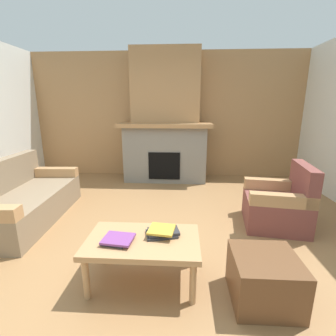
# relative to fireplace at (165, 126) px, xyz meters

# --- Properties ---
(ground) EXTENTS (9.00, 9.00, 0.00)m
(ground) POSITION_rel_fireplace_xyz_m (0.00, -2.62, -1.16)
(ground) COLOR olive
(wall_back_wood_panel) EXTENTS (6.00, 0.12, 2.70)m
(wall_back_wood_panel) POSITION_rel_fireplace_xyz_m (0.00, 0.38, 0.19)
(wall_back_wood_panel) COLOR #A87A4C
(wall_back_wood_panel) RESTS_ON ground
(fireplace) EXTENTS (1.90, 0.82, 2.70)m
(fireplace) POSITION_rel_fireplace_xyz_m (0.00, 0.00, 0.00)
(fireplace) COLOR gray
(fireplace) RESTS_ON ground
(couch) EXTENTS (0.93, 1.84, 0.85)m
(couch) POSITION_rel_fireplace_xyz_m (-1.86, -2.14, -0.88)
(couch) COLOR #847056
(couch) RESTS_ON ground
(armchair) EXTENTS (0.86, 0.86, 0.85)m
(armchair) POSITION_rel_fireplace_xyz_m (1.66, -2.09, -0.87)
(armchair) COLOR brown
(armchair) RESTS_ON ground
(coffee_table) EXTENTS (1.00, 0.60, 0.43)m
(coffee_table) POSITION_rel_fireplace_xyz_m (0.02, -3.27, -0.79)
(coffee_table) COLOR tan
(coffee_table) RESTS_ON ground
(ottoman) EXTENTS (0.52, 0.52, 0.40)m
(ottoman) POSITION_rel_fireplace_xyz_m (1.05, -3.44, -0.96)
(ottoman) COLOR brown
(ottoman) RESTS_ON ground
(book_stack_near_edge) EXTENTS (0.28, 0.25, 0.04)m
(book_stack_near_edge) POSITION_rel_fireplace_xyz_m (-0.19, -3.34, -0.71)
(book_stack_near_edge) COLOR #2D2D33
(book_stack_near_edge) RESTS_ON coffee_table
(book_stack_center) EXTENTS (0.33, 0.25, 0.07)m
(book_stack_center) POSITION_rel_fireplace_xyz_m (0.19, -3.20, -0.70)
(book_stack_center) COLOR #2D2D33
(book_stack_center) RESTS_ON coffee_table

